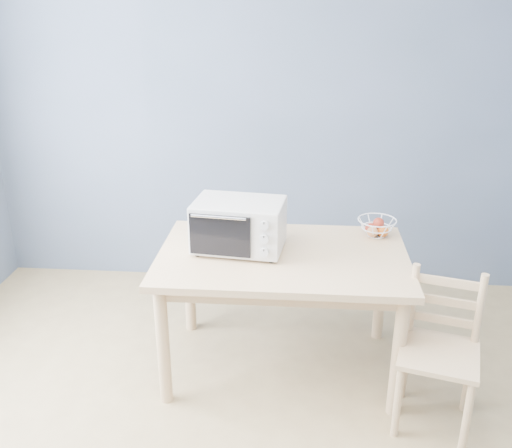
# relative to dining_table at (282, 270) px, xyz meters

# --- Properties ---
(room) EXTENTS (4.01, 4.51, 2.61)m
(room) POSITION_rel_dining_table_xyz_m (-0.23, -1.08, 0.65)
(room) COLOR tan
(room) RESTS_ON ground
(dining_table) EXTENTS (1.40, 0.90, 0.75)m
(dining_table) POSITION_rel_dining_table_xyz_m (0.00, 0.00, 0.00)
(dining_table) COLOR #D5B580
(dining_table) RESTS_ON ground
(toaster_oven) EXTENTS (0.53, 0.40, 0.29)m
(toaster_oven) POSITION_rel_dining_table_xyz_m (-0.27, 0.04, 0.25)
(toaster_oven) COLOR beige
(toaster_oven) RESTS_ON dining_table
(fruit_basket) EXTENTS (0.31, 0.31, 0.12)m
(fruit_basket) POSITION_rel_dining_table_xyz_m (0.55, 0.30, 0.16)
(fruit_basket) COLOR white
(fruit_basket) RESTS_ON dining_table
(dining_chair) EXTENTS (0.47, 0.47, 0.82)m
(dining_chair) POSITION_rel_dining_table_xyz_m (0.82, -0.39, -0.24)
(dining_chair) COLOR #D5B580
(dining_chair) RESTS_ON ground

